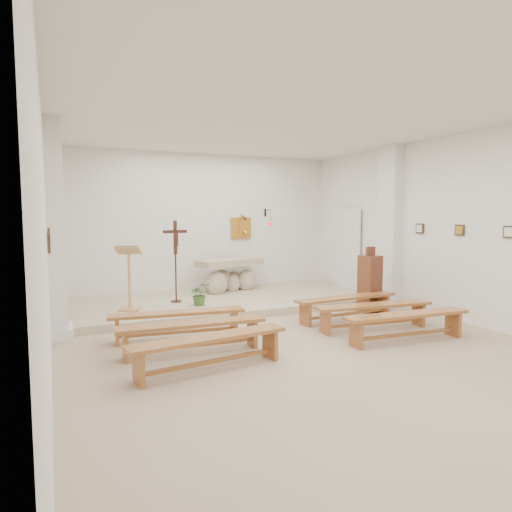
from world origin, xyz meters
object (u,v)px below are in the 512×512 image
lectern (129,278)px  bench_left_front (178,318)px  altar (229,277)px  crucifix_stand (176,255)px  bench_right_front (346,302)px  bench_right_second (374,310)px  bench_right_third (407,320)px  donation_pedestal (370,283)px  bench_left_third (210,345)px  bench_left_second (192,330)px

lectern → bench_left_front: (0.45, -1.91, -0.44)m
altar → crucifix_stand: size_ratio=1.01×
bench_left_front → bench_right_front: bearing=6.8°
bench_right_second → bench_right_third: size_ratio=1.00×
bench_right_front → bench_right_second: bearing=-93.7°
bench_right_second → crucifix_stand: bearing=136.6°
altar → bench_right_front: size_ratio=0.80×
donation_pedestal → bench_right_front: 0.96m
bench_right_second → bench_left_front: bearing=172.1°
lectern → bench_right_third: (3.72, -3.54, -0.44)m
crucifix_stand → bench_right_third: size_ratio=0.79×
donation_pedestal → bench_right_second: donation_pedestal is taller
bench_left_front → bench_right_second: bearing=-7.1°
lectern → bench_left_front: lectern is taller
bench_right_second → altar: bearing=112.0°
bench_right_second → bench_left_third: same height
bench_right_second → bench_right_third: bearing=-84.0°
crucifix_stand → bench_right_third: 4.86m
lectern → bench_right_second: bearing=-15.9°
crucifix_stand → bench_left_front: bearing=-110.2°
crucifix_stand → bench_right_second: 4.22m
bench_left_front → lectern: bearing=110.1°
bench_left_third → lectern: bearing=89.3°
altar → bench_right_second: 4.19m
lectern → bench_left_second: bearing=-60.2°
bench_right_second → bench_right_third: same height
altar → bench_right_second: (1.15, -4.02, -0.13)m
donation_pedestal → bench_left_second: donation_pedestal is taller
bench_left_second → bench_left_third: 0.81m
crucifix_stand → bench_right_front: 3.66m
donation_pedestal → bench_right_second: 1.48m
lectern → donation_pedestal: size_ratio=0.95×
donation_pedestal → bench_left_front: donation_pedestal is taller
bench_right_third → crucifix_stand: bearing=128.0°
lectern → bench_right_second: 4.64m
altar → crucifix_stand: bearing=-165.7°
bench_left_front → bench_right_third: (3.27, -1.62, 0.00)m
lectern → bench_left_second: (0.45, -2.73, -0.44)m
lectern → bench_right_front: size_ratio=0.59×
bench_right_front → bench_left_third: (-3.27, -1.62, 0.00)m
donation_pedestal → bench_left_second: (-4.11, -1.19, -0.25)m
donation_pedestal → bench_right_third: bearing=-122.5°
bench_right_front → bench_left_second: (-3.27, -0.81, 0.00)m
bench_left_second → bench_right_second: same height
altar → bench_right_front: altar is taller
donation_pedestal → bench_right_third: donation_pedestal is taller
crucifix_stand → bench_right_front: size_ratio=0.79×
altar → lectern: size_ratio=1.36×
bench_right_third → bench_left_second: bearing=169.9°
crucifix_stand → bench_left_second: size_ratio=0.79×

